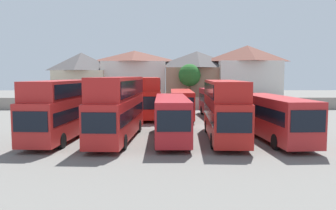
{
  "coord_description": "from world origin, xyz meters",
  "views": [
    {
      "loc": [
        -0.33,
        -27.05,
        5.17
      ],
      "look_at": [
        0.0,
        3.0,
        2.51
      ],
      "focal_mm": 36.46,
      "sensor_mm": 36.0,
      "label": 1
    }
  ],
  "objects_px": {
    "bus_1": "(63,106)",
    "house_terrace_left": "(82,79)",
    "bus_7": "(148,95)",
    "bus_6": "(121,102)",
    "bus_5": "(274,115)",
    "bus_9": "(216,102)",
    "tree_left_of_lot": "(190,75)",
    "bus_2": "(118,105)",
    "bus_4": "(224,107)",
    "bus_3": "(172,115)",
    "bus_8": "(181,102)",
    "house_terrace_far_right": "(247,75)",
    "house_terrace_right": "(197,78)",
    "house_terrace_centre": "(135,78)"
  },
  "relations": [
    {
      "from": "bus_1",
      "to": "house_terrace_left",
      "type": "bearing_deg",
      "value": -165.41
    },
    {
      "from": "bus_1",
      "to": "bus_7",
      "type": "distance_m",
      "value": 15.15
    },
    {
      "from": "bus_6",
      "to": "bus_7",
      "type": "height_order",
      "value": "bus_7"
    },
    {
      "from": "bus_5",
      "to": "bus_9",
      "type": "relative_size",
      "value": 1.02
    },
    {
      "from": "bus_5",
      "to": "bus_7",
      "type": "xyz_separation_m",
      "value": [
        -10.63,
        14.46,
        0.77
      ]
    },
    {
      "from": "bus_9",
      "to": "tree_left_of_lot",
      "type": "distance_m",
      "value": 13.02
    },
    {
      "from": "bus_2",
      "to": "bus_4",
      "type": "height_order",
      "value": "bus_2"
    },
    {
      "from": "house_terrace_left",
      "to": "bus_1",
      "type": "bearing_deg",
      "value": -79.3
    },
    {
      "from": "bus_5",
      "to": "bus_7",
      "type": "relative_size",
      "value": 1.05
    },
    {
      "from": "bus_3",
      "to": "bus_9",
      "type": "distance_m",
      "value": 15.09
    },
    {
      "from": "bus_8",
      "to": "bus_9",
      "type": "height_order",
      "value": "bus_9"
    },
    {
      "from": "bus_4",
      "to": "tree_left_of_lot",
      "type": "distance_m",
      "value": 26.58
    },
    {
      "from": "house_terrace_far_right",
      "to": "tree_left_of_lot",
      "type": "bearing_deg",
      "value": -161.08
    },
    {
      "from": "bus_1",
      "to": "bus_2",
      "type": "bearing_deg",
      "value": 89.54
    },
    {
      "from": "bus_5",
      "to": "bus_9",
      "type": "xyz_separation_m",
      "value": [
        -2.42,
        14.17,
        -0.02
      ]
    },
    {
      "from": "bus_8",
      "to": "bus_2",
      "type": "bearing_deg",
      "value": -22.15
    },
    {
      "from": "bus_1",
      "to": "bus_5",
      "type": "bearing_deg",
      "value": 91.65
    },
    {
      "from": "bus_9",
      "to": "house_terrace_far_right",
      "type": "relative_size",
      "value": 1.1
    },
    {
      "from": "bus_5",
      "to": "house_terrace_right",
      "type": "bearing_deg",
      "value": -176.93
    },
    {
      "from": "house_terrace_far_right",
      "to": "bus_1",
      "type": "bearing_deg",
      "value": -126.81
    },
    {
      "from": "bus_4",
      "to": "bus_6",
      "type": "relative_size",
      "value": 0.94
    },
    {
      "from": "bus_8",
      "to": "house_terrace_centre",
      "type": "relative_size",
      "value": 1.02
    },
    {
      "from": "bus_1",
      "to": "bus_3",
      "type": "height_order",
      "value": "bus_1"
    },
    {
      "from": "bus_5",
      "to": "house_terrace_right",
      "type": "relative_size",
      "value": 1.07
    },
    {
      "from": "bus_7",
      "to": "bus_8",
      "type": "xyz_separation_m",
      "value": [
        3.97,
        -0.71,
        -0.85
      ]
    },
    {
      "from": "bus_5",
      "to": "bus_3",
      "type": "bearing_deg",
      "value": -94.39
    },
    {
      "from": "bus_8",
      "to": "bus_9",
      "type": "xyz_separation_m",
      "value": [
        4.23,
        0.42,
        0.06
      ]
    },
    {
      "from": "bus_6",
      "to": "house_terrace_far_right",
      "type": "xyz_separation_m",
      "value": [
        19.0,
        15.82,
        3.17
      ]
    },
    {
      "from": "bus_7",
      "to": "house_terrace_centre",
      "type": "xyz_separation_m",
      "value": [
        -3.13,
        17.21,
        1.97
      ]
    },
    {
      "from": "bus_3",
      "to": "house_terrace_far_right",
      "type": "distance_m",
      "value": 32.69
    },
    {
      "from": "bus_4",
      "to": "house_terrace_far_right",
      "type": "height_order",
      "value": "house_terrace_far_right"
    },
    {
      "from": "house_terrace_centre",
      "to": "tree_left_of_lot",
      "type": "distance_m",
      "value": 10.34
    },
    {
      "from": "bus_5",
      "to": "tree_left_of_lot",
      "type": "bearing_deg",
      "value": -172.81
    },
    {
      "from": "bus_3",
      "to": "house_terrace_right",
      "type": "height_order",
      "value": "house_terrace_right"
    },
    {
      "from": "house_terrace_left",
      "to": "bus_7",
      "type": "bearing_deg",
      "value": -53.54
    },
    {
      "from": "bus_9",
      "to": "bus_5",
      "type": "bearing_deg",
      "value": 6.97
    },
    {
      "from": "bus_7",
      "to": "tree_left_of_lot",
      "type": "distance_m",
      "value": 13.69
    },
    {
      "from": "bus_3",
      "to": "bus_5",
      "type": "xyz_separation_m",
      "value": [
        8.13,
        -0.21,
        0.03
      ]
    },
    {
      "from": "bus_7",
      "to": "bus_2",
      "type": "bearing_deg",
      "value": -10.67
    },
    {
      "from": "bus_3",
      "to": "house_terrace_centre",
      "type": "height_order",
      "value": "house_terrace_centre"
    },
    {
      "from": "bus_7",
      "to": "bus_6",
      "type": "bearing_deg",
      "value": -87.95
    },
    {
      "from": "bus_5",
      "to": "bus_6",
      "type": "xyz_separation_m",
      "value": [
        -13.96,
        14.13,
        -0.03
      ]
    },
    {
      "from": "bus_4",
      "to": "tree_left_of_lot",
      "type": "xyz_separation_m",
      "value": [
        -0.81,
        26.46,
        2.43
      ]
    },
    {
      "from": "bus_2",
      "to": "bus_8",
      "type": "distance_m",
      "value": 14.63
    },
    {
      "from": "bus_4",
      "to": "bus_7",
      "type": "bearing_deg",
      "value": -151.53
    },
    {
      "from": "bus_6",
      "to": "tree_left_of_lot",
      "type": "relative_size",
      "value": 1.76
    },
    {
      "from": "bus_3",
      "to": "bus_5",
      "type": "height_order",
      "value": "bus_5"
    },
    {
      "from": "bus_3",
      "to": "house_terrace_left",
      "type": "height_order",
      "value": "house_terrace_left"
    },
    {
      "from": "bus_2",
      "to": "bus_9",
      "type": "xyz_separation_m",
      "value": [
        9.97,
        13.85,
        -0.86
      ]
    },
    {
      "from": "bus_6",
      "to": "bus_3",
      "type": "bearing_deg",
      "value": 24.51
    }
  ]
}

